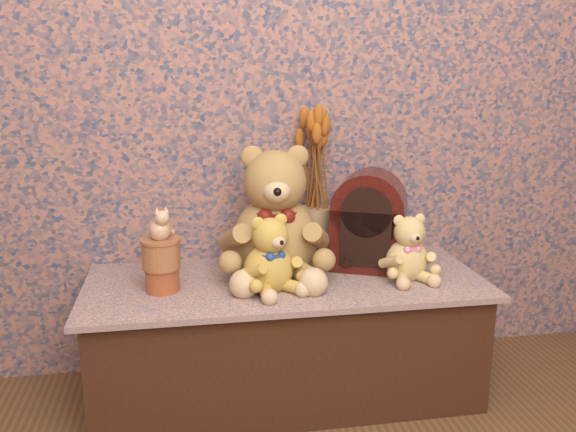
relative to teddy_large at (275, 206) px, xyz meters
The scene contains 10 objects.
display_shelf 0.47m from the teddy_large, 67.22° to the right, with size 1.38×0.58×0.44m, color navy.
teddy_large is the anchor object (origin of this frame).
teddy_medium 0.19m from the teddy_large, 106.74° to the right, with size 0.22×0.26×0.27m, color #B98934, non-canonical shape.
teddy_small 0.48m from the teddy_large, 15.17° to the right, with size 0.20×0.23×0.25m, color tan, non-canonical shape.
cathedral_radio 0.35m from the teddy_large, ahead, with size 0.26×0.19×0.36m, color #340E09, non-canonical shape.
ceramic_vase 0.26m from the teddy_large, 36.14° to the left, with size 0.12×0.12×0.21m, color tan.
dried_stalks 0.28m from the teddy_large, 36.14° to the left, with size 0.24×0.24×0.45m, color #B15A1C, non-canonical shape.
biscuit_tin_lower 0.46m from the teddy_large, 165.47° to the right, with size 0.11×0.11×0.08m, color #AE6B33.
biscuit_tin_upper 0.42m from the teddy_large, 165.47° to the right, with size 0.12×0.12×0.10m, color tan.
cat_figurine 0.41m from the teddy_large, 165.47° to the right, with size 0.08×0.09×0.11m, color silver, non-canonical shape.
Camera 1 is at (-0.33, -0.74, 1.16)m, focal length 37.55 mm.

